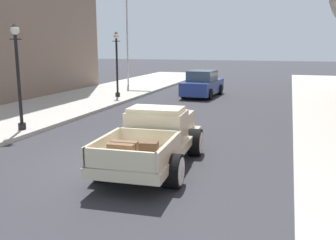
{
  "coord_description": "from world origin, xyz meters",
  "views": [
    {
      "loc": [
        4.25,
        -9.58,
        3.26
      ],
      "look_at": [
        0.81,
        1.24,
        1.0
      ],
      "focal_mm": 40.72,
      "sensor_mm": 36.0,
      "label": 1
    }
  ],
  "objects_px": {
    "hotrod_truck_cream": "(156,137)",
    "street_lamp_near": "(18,69)",
    "street_lamp_far": "(117,59)",
    "car_background_blue": "(203,84)",
    "flagpole": "(130,10)"
  },
  "relations": [
    {
      "from": "hotrod_truck_cream",
      "to": "street_lamp_near",
      "type": "bearing_deg",
      "value": 161.7
    },
    {
      "from": "hotrod_truck_cream",
      "to": "street_lamp_far",
      "type": "distance_m",
      "value": 13.13
    },
    {
      "from": "car_background_blue",
      "to": "flagpole",
      "type": "relative_size",
      "value": 0.48
    },
    {
      "from": "street_lamp_near",
      "to": "street_lamp_far",
      "type": "relative_size",
      "value": 1.0
    },
    {
      "from": "hotrod_truck_cream",
      "to": "car_background_blue",
      "type": "distance_m",
      "value": 14.12
    },
    {
      "from": "car_background_blue",
      "to": "hotrod_truck_cream",
      "type": "bearing_deg",
      "value": -82.66
    },
    {
      "from": "car_background_blue",
      "to": "flagpole",
      "type": "bearing_deg",
      "value": 149.15
    },
    {
      "from": "street_lamp_far",
      "to": "flagpole",
      "type": "distance_m",
      "value": 7.69
    },
    {
      "from": "hotrod_truck_cream",
      "to": "street_lamp_far",
      "type": "xyz_separation_m",
      "value": [
        -6.44,
        11.33,
        1.63
      ]
    },
    {
      "from": "street_lamp_far",
      "to": "flagpole",
      "type": "height_order",
      "value": "flagpole"
    },
    {
      "from": "street_lamp_near",
      "to": "flagpole",
      "type": "height_order",
      "value": "flagpole"
    },
    {
      "from": "street_lamp_far",
      "to": "car_background_blue",
      "type": "bearing_deg",
      "value": 30.02
    },
    {
      "from": "street_lamp_far",
      "to": "hotrod_truck_cream",
      "type": "bearing_deg",
      "value": -60.36
    },
    {
      "from": "car_background_blue",
      "to": "street_lamp_near",
      "type": "bearing_deg",
      "value": -109.1
    },
    {
      "from": "hotrod_truck_cream",
      "to": "car_background_blue",
      "type": "bearing_deg",
      "value": 97.34
    }
  ]
}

